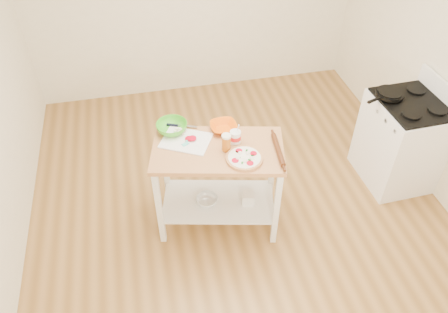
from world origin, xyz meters
The scene contains 15 objects.
room_shell centered at (0.00, 0.00, 1.35)m, with size 4.04×4.54×2.74m.
prep_island centered at (-0.22, -0.11, 0.64)m, with size 1.20×0.83×0.90m.
gas_stove centered at (1.69, 0.08, 0.47)m, with size 0.63×0.73×1.11m.
skillet centered at (1.50, 0.22, 0.97)m, with size 0.40×0.26×0.03m.
pizza centered at (-0.03, -0.29, 0.92)m, with size 0.30×0.30×0.05m.
cutting_board centered at (-0.46, 0.04, 0.91)m, with size 0.49×0.45×0.04m.
spatula centered at (-0.44, 0.01, 0.92)m, with size 0.13×0.11×0.01m.
knife centered at (-0.50, 0.25, 0.92)m, with size 0.26×0.11×0.01m.
orange_bowl centered at (-0.11, 0.12, 0.93)m, with size 0.23×0.23×0.06m, color #FF6608.
green_bowl centered at (-0.55, 0.20, 0.94)m, with size 0.27×0.27×0.08m, color green.
beer_pint centered at (-0.15, -0.14, 0.98)m, with size 0.08×0.08×0.15m.
yogurt_tub centered at (-0.06, -0.07, 0.96)m, with size 0.10×0.10×0.20m.
rolling_pin centered at (0.26, -0.26, 0.92)m, with size 0.04×0.04×0.39m, color #552A13.
shelf_glass_bowl centered at (-0.32, -0.11, 0.29)m, with size 0.20×0.20×0.06m, color silver.
shelf_bin centered at (0.05, -0.19, 0.31)m, with size 0.11×0.11×0.11m, color white.
Camera 1 is at (-0.76, -2.80, 3.27)m, focal length 35.00 mm.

